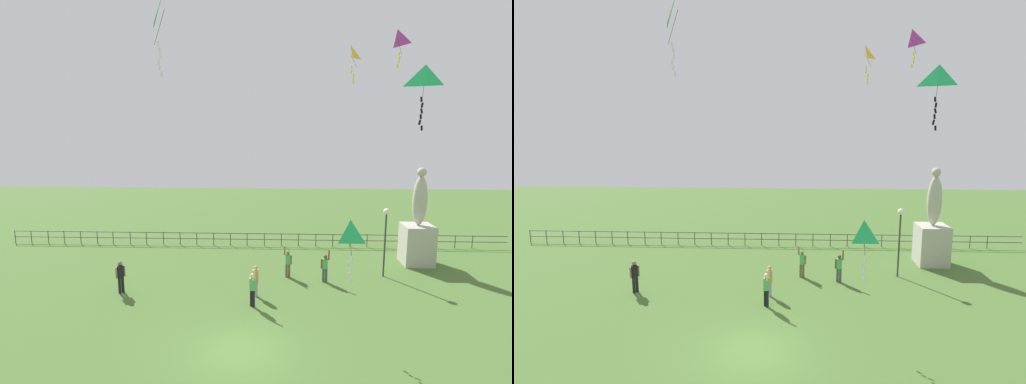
% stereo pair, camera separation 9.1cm
% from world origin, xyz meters
% --- Properties ---
extents(ground_plane, '(80.00, 80.00, 0.00)m').
position_xyz_m(ground_plane, '(0.00, 0.00, 0.00)').
color(ground_plane, '#476B2D').
extents(statue_monument, '(1.84, 1.84, 6.19)m').
position_xyz_m(statue_monument, '(10.48, 10.64, 1.89)').
color(statue_monument, '#B2AD9E').
rests_on(statue_monument, ground_plane).
extents(lamppost, '(0.36, 0.36, 4.08)m').
position_xyz_m(lamppost, '(7.80, 8.31, 3.00)').
color(lamppost, '#38383D').
rests_on(lamppost, ground_plane).
extents(person_0, '(0.48, 0.30, 1.88)m').
position_xyz_m(person_0, '(2.19, 7.96, 0.94)').
color(person_0, brown).
rests_on(person_0, ground_plane).
extents(person_1, '(0.31, 0.44, 1.65)m').
position_xyz_m(person_1, '(0.41, 5.24, 0.95)').
color(person_1, '#99999E').
rests_on(person_1, ground_plane).
extents(person_2, '(0.41, 0.39, 1.75)m').
position_xyz_m(person_2, '(-6.74, 5.37, 1.00)').
color(person_2, black).
rests_on(person_2, ground_plane).
extents(person_3, '(0.39, 0.51, 2.00)m').
position_xyz_m(person_3, '(0.31, 4.02, 1.01)').
color(person_3, black).
rests_on(person_3, ground_plane).
extents(person_4, '(0.49, 0.33, 1.89)m').
position_xyz_m(person_4, '(4.25, 7.31, 0.95)').
color(person_4, '#3F4C47').
rests_on(person_4, ground_plane).
extents(kite_0, '(1.14, 0.87, 2.49)m').
position_xyz_m(kite_0, '(7.15, 1.79, 10.59)').
color(kite_0, '#1EB759').
extents(kite_1, '(0.87, 0.88, 2.32)m').
position_xyz_m(kite_1, '(6.00, 11.66, 13.02)').
color(kite_1, yellow).
extents(kite_2, '(0.73, 0.81, 3.12)m').
position_xyz_m(kite_2, '(-2.87, 1.32, 13.02)').
color(kite_2, '#1EB759').
extents(kite_3, '(0.72, 1.24, 2.03)m').
position_xyz_m(kite_3, '(8.08, 9.08, 13.47)').
color(kite_3, '#B22DB2').
extents(kite_4, '(0.79, 0.68, 2.53)m').
position_xyz_m(kite_4, '(4.45, 1.39, 4.44)').
color(kite_4, '#1EB759').
extents(waterfront_railing, '(36.05, 0.06, 0.95)m').
position_xyz_m(waterfront_railing, '(-0.41, 14.00, 0.62)').
color(waterfront_railing, '#4C4742').
rests_on(waterfront_railing, ground_plane).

